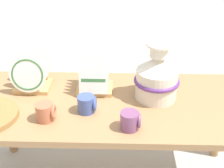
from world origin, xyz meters
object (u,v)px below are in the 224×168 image
(dish_rack_square_plates, at_px, (94,81))
(mug_cobalt_glaze, at_px, (87,104))
(mug_terracotta_glaze, at_px, (46,112))
(mug_plum_glaze, at_px, (130,121))
(ceramic_vase, at_px, (157,76))
(dish_rack_round_plates, at_px, (31,76))

(dish_rack_square_plates, bearing_deg, mug_cobalt_glaze, -95.54)
(mug_terracotta_glaze, bearing_deg, mug_cobalt_glaze, 21.59)
(mug_terracotta_glaze, distance_m, mug_cobalt_glaze, 0.21)
(dish_rack_square_plates, height_order, mug_plum_glaze, dish_rack_square_plates)
(dish_rack_square_plates, relative_size, mug_cobalt_glaze, 2.07)
(ceramic_vase, relative_size, mug_plum_glaze, 3.36)
(mug_terracotta_glaze, bearing_deg, ceramic_vase, 22.11)
(mug_cobalt_glaze, bearing_deg, ceramic_vase, 22.38)
(dish_rack_round_plates, relative_size, mug_cobalt_glaze, 2.33)
(ceramic_vase, bearing_deg, dish_rack_round_plates, 174.37)
(mug_cobalt_glaze, bearing_deg, mug_terracotta_glaze, -158.41)
(dish_rack_round_plates, height_order, dish_rack_square_plates, dish_rack_round_plates)
(dish_rack_round_plates, relative_size, mug_terracotta_glaze, 2.33)
(ceramic_vase, bearing_deg, mug_terracotta_glaze, -157.89)
(mug_plum_glaze, bearing_deg, mug_cobalt_glaze, 148.07)
(dish_rack_square_plates, relative_size, mug_plum_glaze, 2.07)
(dish_rack_square_plates, distance_m, mug_terracotta_glaze, 0.36)
(dish_rack_round_plates, distance_m, mug_terracotta_glaze, 0.33)
(dish_rack_round_plates, height_order, mug_cobalt_glaze, dish_rack_round_plates)
(ceramic_vase, distance_m, dish_rack_square_plates, 0.35)
(mug_plum_glaze, distance_m, mug_cobalt_glaze, 0.25)
(dish_rack_round_plates, relative_size, dish_rack_square_plates, 1.13)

